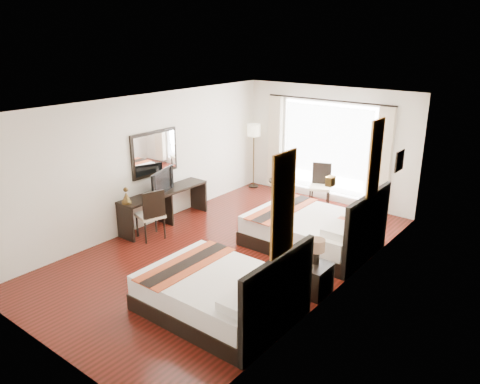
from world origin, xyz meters
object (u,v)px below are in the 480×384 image
Objects in this scene: table_lamp at (317,247)px; window_chair at (320,194)px; console_desk at (165,207)px; side_table at (279,192)px; vase at (309,266)px; nightstand at (315,279)px; fruit_bowl at (280,179)px; floor_lamp at (254,134)px; bed_near at (222,293)px; desk_chair at (151,223)px; bed_far at (314,230)px; television at (159,181)px.

window_chair is (-1.87, 3.54, -0.47)m from table_lamp.
window_chair reaches higher than console_desk.
vase is at bearing -50.51° from side_table.
nightstand is 4.19m from fruit_bowl.
floor_lamp is (-0.01, 3.25, 1.07)m from console_desk.
desk_chair is at bearing 157.77° from bed_near.
table_lamp is 1.81× the size of fruit_bowl.
window_chair is (-1.01, 2.07, -0.03)m from bed_far.
television is (0.02, -0.14, 0.63)m from console_desk.
vase is 0.13× the size of window_chair.
fruit_bowl is (1.27, -0.67, -0.82)m from floor_lamp.
window_chair is at bearing 102.30° from bed_near.
side_table is at bearing -88.04° from desk_chair.
bed_near reaches higher than desk_chair.
vase is (0.02, -0.26, -0.22)m from table_lamp.
fruit_bowl reaches higher than side_table.
floor_lamp is 1.66× the size of window_chair.
vase is (0.82, 1.12, 0.25)m from bed_near.
nightstand is at bearing -160.46° from desk_chair.
table_lamp is at bearing -114.14° from television.
television is at bearing 171.32° from vase.
television is at bearing 174.96° from table_lamp.
window_chair reaches higher than nightstand.
bed_far is 1.76m from table_lamp.
desk_chair is (-2.79, -1.68, -0.02)m from bed_far.
side_table is (1.22, 2.75, -0.71)m from television.
window_chair is at bearing 116.43° from vase.
vase is at bearing -163.57° from desk_chair.
table_lamp is at bearing -159.50° from desk_chair.
bed_near is at bearing 174.89° from desk_chair.
vase is 4.32m from fruit_bowl.
bed_near is at bearing -66.58° from fruit_bowl.
bed_far reaches higher than desk_chair.
desk_chair is 4.16m from window_chair.
fruit_bowl is at bearing -27.74° from floor_lamp.
bed_far reaches higher than window_chair.
window_chair reaches higher than side_table.
nightstand is at bearing 57.99° from bed_near.
floor_lamp reaches higher than window_chair.
television is (-3.17, 1.73, 0.69)m from bed_near.
television is (-4.00, 0.41, 0.76)m from nightstand.
window_chair reaches higher than vase.
desk_chair is 0.62× the size of floor_lamp.
desk_chair reaches higher than side_table.
console_desk is 3.69× the size of side_table.
floor_lamp reaches higher than bed_near.
table_lamp is 0.34m from vase.
fruit_bowl is at bearing 131.53° from table_lamp.
bed_near reaches higher than table_lamp.
television is 0.95m from desk_chair.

